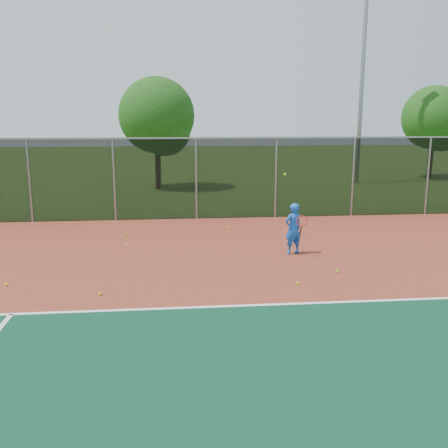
{
  "coord_description": "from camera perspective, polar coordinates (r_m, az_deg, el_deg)",
  "views": [
    {
      "loc": [
        -3.78,
        -6.44,
        3.78
      ],
      "look_at": [
        -2.65,
        5.0,
        1.3
      ],
      "focal_mm": 40.0,
      "sensor_mm": 36.0,
      "label": 1
    }
  ],
  "objects": [
    {
      "name": "practice_ball_0",
      "position": [
        12.65,
        12.84,
        -5.27
      ],
      "size": [
        0.07,
        0.07,
        0.07
      ],
      "primitive_type": "sphere",
      "color": "#C3EA1B",
      "rests_on": "court_apron"
    },
    {
      "name": "ground",
      "position": [
        8.37,
        22.85,
        -15.69
      ],
      "size": [
        120.0,
        120.0,
        0.0
      ],
      "primitive_type": "plane",
      "color": "#345919",
      "rests_on": "ground"
    },
    {
      "name": "tennis_player",
      "position": [
        13.97,
        7.91,
        -0.51
      ],
      "size": [
        0.61,
        0.67,
        2.26
      ],
      "color": "blue",
      "rests_on": "court_apron"
    },
    {
      "name": "fence_back",
      "position": [
        18.96,
        5.93,
        5.39
      ],
      "size": [
        30.0,
        0.06,
        3.03
      ],
      "color": "black",
      "rests_on": "court_apron"
    },
    {
      "name": "floodlight_n",
      "position": [
        30.22,
        15.69,
        18.86
      ],
      "size": [
        0.9,
        0.4,
        13.48
      ],
      "color": "gray",
      "rests_on": "ground"
    },
    {
      "name": "practice_ball_6",
      "position": [
        15.13,
        -10.95,
        -2.31
      ],
      "size": [
        0.07,
        0.07,
        0.07
      ],
      "primitive_type": "sphere",
      "color": "#C3EA1B",
      "rests_on": "court_apron"
    },
    {
      "name": "practice_ball_3",
      "position": [
        11.58,
        8.39,
        -6.72
      ],
      "size": [
        0.07,
        0.07,
        0.07
      ],
      "primitive_type": "sphere",
      "color": "#C3EA1B",
      "rests_on": "court_apron"
    },
    {
      "name": "practice_ball_1",
      "position": [
        12.4,
        -23.58,
        -6.37
      ],
      "size": [
        0.07,
        0.07,
        0.07
      ],
      "primitive_type": "sphere",
      "color": "#C3EA1B",
      "rests_on": "court_apron"
    },
    {
      "name": "court_apron",
      "position": [
        9.99,
        17.38,
        -10.59
      ],
      "size": [
        30.0,
        20.0,
        0.02
      ],
      "primitive_type": "cube",
      "color": "brown",
      "rests_on": "ground"
    },
    {
      "name": "practice_ball_5",
      "position": [
        16.4,
        -11.05,
        -1.19
      ],
      "size": [
        0.07,
        0.07,
        0.07
      ],
      "primitive_type": "sphere",
      "color": "#C3EA1B",
      "rests_on": "court_apron"
    },
    {
      "name": "tree_back_mid",
      "position": [
        33.71,
        23.05,
        10.83
      ],
      "size": [
        3.86,
        3.86,
        5.67
      ],
      "color": "#361F13",
      "rests_on": "ground"
    },
    {
      "name": "practice_ball_4",
      "position": [
        17.17,
        0.58,
        -0.37
      ],
      "size": [
        0.07,
        0.07,
        0.07
      ],
      "primitive_type": "sphere",
      "color": "#C3EA1B",
      "rests_on": "court_apron"
    },
    {
      "name": "practice_ball_7",
      "position": [
        11.14,
        -13.95,
        -7.73
      ],
      "size": [
        0.07,
        0.07,
        0.07
      ],
      "primitive_type": "sphere",
      "color": "#C3EA1B",
      "rests_on": "court_apron"
    },
    {
      "name": "tree_back_left",
      "position": [
        26.89,
        -7.49,
        11.82
      ],
      "size": [
        3.98,
        3.98,
        5.85
      ],
      "color": "#361F13",
      "rests_on": "ground"
    }
  ]
}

